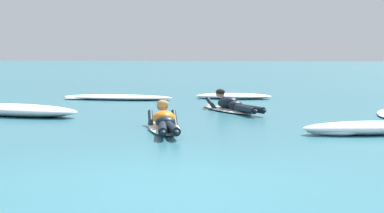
% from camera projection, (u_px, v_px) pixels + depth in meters
% --- Properties ---
extents(ground_plane, '(120.00, 120.00, 0.00)m').
position_uv_depth(ground_plane, '(228.00, 103.00, 16.38)').
color(ground_plane, '#2D6B7A').
extents(surfer_near, '(1.00, 2.61, 0.54)m').
position_uv_depth(surfer_near, '(164.00, 122.00, 10.77)').
color(surfer_near, white).
rests_on(surfer_near, ground).
extents(surfer_far, '(1.66, 2.47, 0.54)m').
position_uv_depth(surfer_far, '(231.00, 106.00, 14.01)').
color(surfer_far, white).
rests_on(surfer_far, ground).
extents(whitewater_front, '(3.20, 1.02, 0.14)m').
position_uv_depth(whitewater_front, '(118.00, 97.00, 17.38)').
color(whitewater_front, white).
rests_on(whitewater_front, ground).
extents(whitewater_mid_left, '(2.22, 0.93, 0.16)m').
position_uv_depth(whitewater_mid_left, '(234.00, 96.00, 17.74)').
color(whitewater_mid_left, white).
rests_on(whitewater_mid_left, ground).
extents(whitewater_mid_right, '(2.43, 1.17, 0.22)m').
position_uv_depth(whitewater_mid_right, '(371.00, 128.00, 10.27)').
color(whitewater_mid_right, white).
rests_on(whitewater_mid_right, ground).
extents(whitewater_back, '(3.22, 1.67, 0.25)m').
position_uv_depth(whitewater_back, '(15.00, 110.00, 13.15)').
color(whitewater_back, white).
rests_on(whitewater_back, ground).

